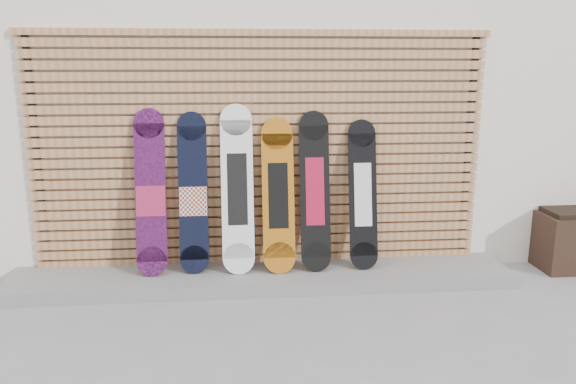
# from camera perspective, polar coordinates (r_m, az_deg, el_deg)

# --- Properties ---
(ground) EXTENTS (80.00, 80.00, 0.00)m
(ground) POSITION_cam_1_polar(r_m,az_deg,el_deg) (4.68, -0.30, -12.31)
(ground) COLOR gray
(ground) RESTS_ON ground
(building) EXTENTS (12.00, 5.00, 3.60)m
(building) POSITION_cam_1_polar(r_m,az_deg,el_deg) (7.77, 1.18, 11.51)
(building) COLOR silver
(building) RESTS_ON ground
(concrete_step) EXTENTS (4.60, 0.70, 0.12)m
(concrete_step) POSITION_cam_1_polar(r_m,az_deg,el_deg) (5.27, -2.58, -8.62)
(concrete_step) COLOR slate
(concrete_step) RESTS_ON ground
(slat_wall) EXTENTS (4.26, 0.08, 2.29)m
(slat_wall) POSITION_cam_1_polar(r_m,az_deg,el_deg) (5.25, -2.86, 4.29)
(slat_wall) COLOR #AC7347
(slat_wall) RESTS_ON ground
(snowboard_0) EXTENTS (0.27, 0.33, 1.49)m
(snowboard_0) POSITION_cam_1_polar(r_m,az_deg,el_deg) (5.18, -13.79, -0.18)
(snowboard_0) COLOR black
(snowboard_0) RESTS_ON concrete_step
(snowboard_1) EXTENTS (0.26, 0.29, 1.46)m
(snowboard_1) POSITION_cam_1_polar(r_m,az_deg,el_deg) (5.16, -9.62, -0.24)
(snowboard_1) COLOR black
(snowboard_1) RESTS_ON concrete_step
(snowboard_2) EXTENTS (0.29, 0.34, 1.52)m
(snowboard_2) POSITION_cam_1_polar(r_m,az_deg,el_deg) (5.11, -5.17, 0.28)
(snowboard_2) COLOR white
(snowboard_2) RESTS_ON concrete_step
(snowboard_3) EXTENTS (0.29, 0.36, 1.39)m
(snowboard_3) POSITION_cam_1_polar(r_m,az_deg,el_deg) (5.13, -1.00, -0.38)
(snowboard_3) COLOR #AB5F12
(snowboard_3) RESTS_ON concrete_step
(snowboard_4) EXTENTS (0.28, 0.35, 1.46)m
(snowboard_4) POSITION_cam_1_polar(r_m,az_deg,el_deg) (5.17, 2.75, 0.06)
(snowboard_4) COLOR black
(snowboard_4) RESTS_ON concrete_step
(snowboard_5) EXTENTS (0.26, 0.33, 1.37)m
(snowboard_5) POSITION_cam_1_polar(r_m,az_deg,el_deg) (5.26, 7.60, -0.27)
(snowboard_5) COLOR black
(snowboard_5) RESTS_ON concrete_step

